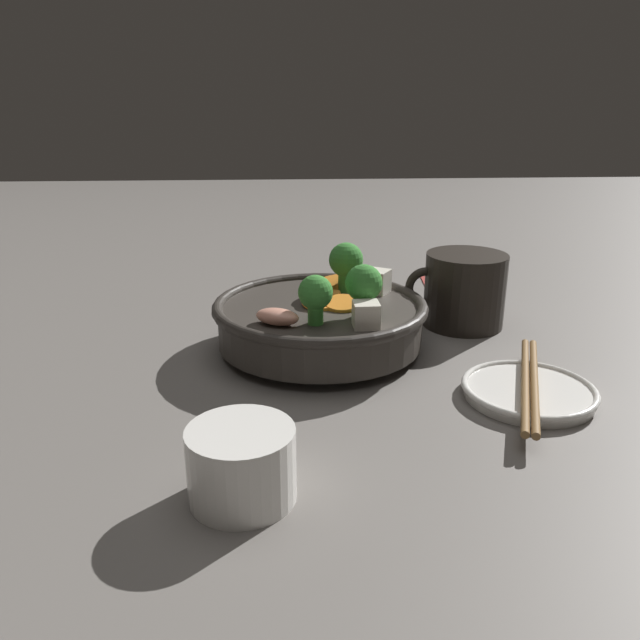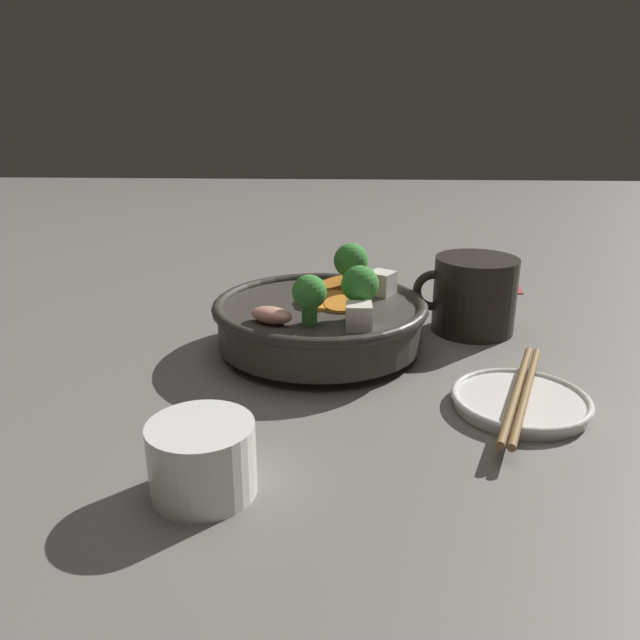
# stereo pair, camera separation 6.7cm
# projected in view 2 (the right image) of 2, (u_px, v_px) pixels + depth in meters

# --- Properties ---
(ground_plane) EXTENTS (3.00, 3.00, 0.00)m
(ground_plane) POSITION_uv_depth(u_px,v_px,m) (320.00, 350.00, 0.68)
(ground_plane) COLOR slate
(stirfry_bowl) EXTENTS (0.23, 0.23, 0.11)m
(stirfry_bowl) POSITION_uv_depth(u_px,v_px,m) (321.00, 317.00, 0.67)
(stirfry_bowl) COLOR #38332D
(stirfry_bowl) RESTS_ON ground_plane
(side_saucer) EXTENTS (0.12, 0.12, 0.01)m
(side_saucer) POSITION_uv_depth(u_px,v_px,m) (520.00, 401.00, 0.55)
(side_saucer) COLOR white
(side_saucer) RESTS_ON ground_plane
(tea_cup) EXTENTS (0.07, 0.07, 0.05)m
(tea_cup) POSITION_uv_depth(u_px,v_px,m) (202.00, 458.00, 0.43)
(tea_cup) COLOR white
(tea_cup) RESTS_ON ground_plane
(dark_mug) EXTENTS (0.12, 0.10, 0.09)m
(dark_mug) POSITION_uv_depth(u_px,v_px,m) (473.00, 295.00, 0.73)
(dark_mug) COLOR black
(dark_mug) RESTS_ON ground_plane
(napkin) EXTENTS (0.12, 0.09, 0.00)m
(napkin) POSITION_uv_depth(u_px,v_px,m) (481.00, 284.00, 0.92)
(napkin) COLOR #A33833
(napkin) RESTS_ON ground_plane
(chopsticks_pair) EXTENTS (0.09, 0.19, 0.01)m
(chopsticks_pair) POSITION_uv_depth(u_px,v_px,m) (522.00, 391.00, 0.55)
(chopsticks_pair) COLOR olive
(chopsticks_pair) RESTS_ON side_saucer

